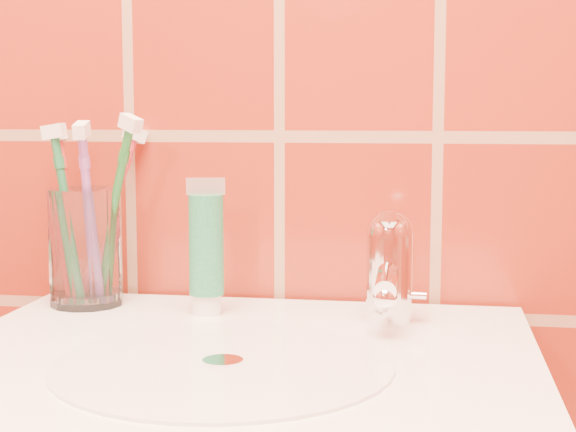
# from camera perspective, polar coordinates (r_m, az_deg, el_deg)

# --- Properties ---
(glass_tumbler) EXTENTS (0.09, 0.09, 0.13)m
(glass_tumbler) POSITION_cam_1_polar(r_m,az_deg,el_deg) (1.03, -12.94, -1.97)
(glass_tumbler) COLOR white
(glass_tumbler) RESTS_ON pedestal_sink
(toothpaste_tube) EXTENTS (0.04, 0.04, 0.15)m
(toothpaste_tube) POSITION_cam_1_polar(r_m,az_deg,el_deg) (0.96, -5.30, -2.25)
(toothpaste_tube) COLOR white
(toothpaste_tube) RESTS_ON pedestal_sink
(faucet) EXTENTS (0.05, 0.11, 0.12)m
(faucet) POSITION_cam_1_polar(r_m,az_deg,el_deg) (0.93, 6.55, -3.07)
(faucet) COLOR white
(faucet) RESTS_ON pedestal_sink
(toothbrush_0) EXTENTS (0.13, 0.14, 0.22)m
(toothbrush_0) POSITION_cam_1_polar(r_m,az_deg,el_deg) (1.05, -14.04, -0.04)
(toothbrush_0) COLOR #AB2824
(toothbrush_0) RESTS_ON glass_tumbler
(toothbrush_1) EXTENTS (0.15, 0.16, 0.22)m
(toothbrush_1) POSITION_cam_1_polar(r_m,az_deg,el_deg) (1.05, -11.49, 0.05)
(toothbrush_1) COLOR #AE2533
(toothbrush_1) RESTS_ON glass_tumbler
(toothbrush_2) EXTENTS (0.04, 0.12, 0.22)m
(toothbrush_2) POSITION_cam_1_polar(r_m,az_deg,el_deg) (1.00, -12.71, -0.11)
(toothbrush_2) COLOR #884CA3
(toothbrush_2) RESTS_ON glass_tumbler
(toothbrush_3) EXTENTS (0.15, 0.13, 0.23)m
(toothbrush_3) POSITION_cam_1_polar(r_m,az_deg,el_deg) (1.01, -11.30, 0.16)
(toothbrush_3) COLOR #1C6928
(toothbrush_3) RESTS_ON glass_tumbler
(toothbrush_4) EXTENTS (0.06, 0.06, 0.21)m
(toothbrush_4) POSITION_cam_1_polar(r_m,az_deg,el_deg) (1.02, -14.01, -0.08)
(toothbrush_4) COLOR #1C6B3E
(toothbrush_4) RESTS_ON glass_tumbler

